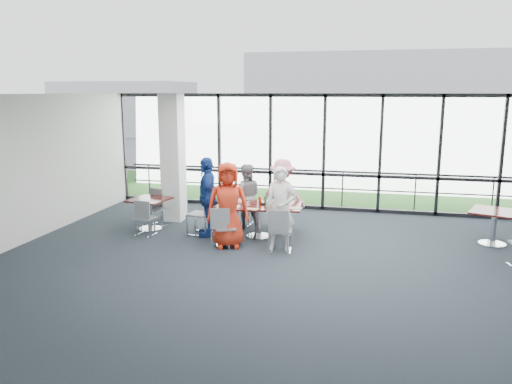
% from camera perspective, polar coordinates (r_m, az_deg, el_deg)
% --- Properties ---
extents(floor, '(12.00, 10.00, 0.02)m').
position_cam_1_polar(floor, '(9.35, 4.47, -8.99)').
color(floor, '#20272F').
rests_on(floor, ground).
extents(ceiling, '(12.00, 10.00, 0.04)m').
position_cam_1_polar(ceiling, '(8.77, 4.80, 11.08)').
color(ceiling, white).
rests_on(ceiling, ground).
extents(wall_left, '(0.10, 10.00, 3.20)m').
position_cam_1_polar(wall_left, '(11.45, -26.57, 1.94)').
color(wall_left, silver).
rests_on(wall_left, ground).
extents(wall_front, '(12.00, 0.10, 3.20)m').
position_cam_1_polar(wall_front, '(4.23, -5.89, -11.52)').
color(wall_front, silver).
rests_on(wall_front, ground).
extents(curtain_wall_back, '(12.00, 0.10, 3.20)m').
position_cam_1_polar(curtain_wall_back, '(13.83, 7.78, 4.47)').
color(curtain_wall_back, white).
rests_on(curtain_wall_back, ground).
extents(structural_column, '(0.50, 0.50, 3.20)m').
position_cam_1_polar(structural_column, '(12.76, -9.48, 3.85)').
color(structural_column, white).
rests_on(structural_column, ground).
extents(apron, '(80.00, 70.00, 0.02)m').
position_cam_1_polar(apron, '(19.00, 9.12, 1.36)').
color(apron, slate).
rests_on(apron, ground).
extents(grass_strip, '(80.00, 5.00, 0.01)m').
position_cam_1_polar(grass_strip, '(17.03, 8.62, 0.32)').
color(grass_strip, '#2C5E25').
rests_on(grass_strip, ground).
extents(hangar_main, '(24.00, 10.00, 6.00)m').
position_cam_1_polar(hangar_main, '(40.76, 17.34, 10.54)').
color(hangar_main, silver).
rests_on(hangar_main, ground).
extents(hangar_aux, '(10.00, 6.00, 4.00)m').
position_cam_1_polar(hangar_aux, '(41.46, -14.71, 9.31)').
color(hangar_aux, silver).
rests_on(hangar_aux, ground).
extents(guard_rail, '(12.00, 0.06, 0.06)m').
position_cam_1_polar(guard_rail, '(14.59, 7.89, 0.45)').
color(guard_rail, '#2D2D33').
rests_on(guard_rail, ground).
extents(main_table, '(1.98, 1.22, 0.75)m').
position_cam_1_polar(main_table, '(11.23, 0.35, -2.10)').
color(main_table, '#36110D').
rests_on(main_table, ground).
extents(side_table_left, '(0.98, 0.98, 0.75)m').
position_cam_1_polar(side_table_left, '(12.11, -12.08, -1.31)').
color(side_table_left, '#36110D').
rests_on(side_table_left, ground).
extents(side_table_right, '(1.20, 1.20, 0.75)m').
position_cam_1_polar(side_table_right, '(11.82, 25.62, -2.44)').
color(side_table_right, '#36110D').
rests_on(side_table_right, ground).
extents(diner_near_left, '(1.02, 0.81, 1.81)m').
position_cam_1_polar(diner_near_left, '(10.48, -3.23, -1.50)').
color(diner_near_left, red).
rests_on(diner_near_left, ground).
extents(diner_near_right, '(0.66, 0.49, 1.75)m').
position_cam_1_polar(diner_near_right, '(10.29, 2.81, -1.92)').
color(diner_near_right, silver).
rests_on(diner_near_right, ground).
extents(diner_far_left, '(0.85, 0.65, 1.56)m').
position_cam_1_polar(diner_far_left, '(11.97, -1.17, -0.49)').
color(diner_far_left, gray).
rests_on(diner_far_left, ground).
extents(diner_far_right, '(1.15, 0.70, 1.68)m').
position_cam_1_polar(diner_far_right, '(11.92, 3.04, -0.25)').
color(diner_far_right, '#D7798E').
rests_on(diner_far_right, ground).
extents(diner_end, '(0.87, 1.19, 1.81)m').
position_cam_1_polar(diner_end, '(11.34, -5.57, -0.54)').
color(diner_end, navy).
rests_on(diner_end, ground).
extents(chair_main_nl, '(0.54, 0.54, 0.86)m').
position_cam_1_polar(chair_main_nl, '(10.54, -3.47, -4.10)').
color(chair_main_nl, slate).
rests_on(chair_main_nl, ground).
extents(chair_main_nr, '(0.48, 0.48, 0.89)m').
position_cam_1_polar(chair_main_nr, '(10.27, 2.90, -4.42)').
color(chair_main_nr, slate).
rests_on(chair_main_nr, ground).
extents(chair_main_fl, '(0.45, 0.45, 0.87)m').
position_cam_1_polar(chair_main_fl, '(12.31, -1.47, -1.79)').
color(chair_main_fl, slate).
rests_on(chair_main_fl, ground).
extents(chair_main_fr, '(0.50, 0.50, 0.94)m').
position_cam_1_polar(chair_main_fr, '(12.06, 2.76, -1.91)').
color(chair_main_fr, slate).
rests_on(chair_main_fr, ground).
extents(chair_main_end, '(0.54, 0.54, 0.96)m').
position_cam_1_polar(chair_main_end, '(11.53, -6.42, -2.52)').
color(chair_main_end, slate).
rests_on(chair_main_end, ground).
extents(chair_spare_la, '(0.45, 0.45, 0.83)m').
position_cam_1_polar(chair_spare_la, '(11.69, -12.54, -2.89)').
color(chair_spare_la, slate).
rests_on(chair_spare_la, ground).
extents(chair_spare_lb, '(0.55, 0.55, 0.88)m').
position_cam_1_polar(chair_spare_lb, '(12.42, -11.30, -1.87)').
color(chair_spare_lb, slate).
rests_on(chair_spare_lb, ground).
extents(plate_nl, '(0.26, 0.26, 0.01)m').
position_cam_1_polar(plate_nl, '(11.00, -2.45, -1.67)').
color(plate_nl, white).
rests_on(plate_nl, main_table).
extents(plate_nr, '(0.28, 0.28, 0.01)m').
position_cam_1_polar(plate_nr, '(10.85, 2.99, -1.86)').
color(plate_nr, white).
rests_on(plate_nr, main_table).
extents(plate_fl, '(0.28, 0.28, 0.01)m').
position_cam_1_polar(plate_fl, '(11.57, -1.87, -1.01)').
color(plate_fl, white).
rests_on(plate_fl, main_table).
extents(plate_fr, '(0.25, 0.25, 0.01)m').
position_cam_1_polar(plate_fr, '(11.48, 2.82, -1.12)').
color(plate_fr, white).
rests_on(plate_fr, main_table).
extents(plate_end, '(0.27, 0.27, 0.01)m').
position_cam_1_polar(plate_end, '(11.35, -3.46, -1.27)').
color(plate_end, white).
rests_on(plate_end, main_table).
extents(tumbler_a, '(0.07, 0.07, 0.14)m').
position_cam_1_polar(tumbler_a, '(11.01, -0.93, -1.33)').
color(tumbler_a, white).
rests_on(tumbler_a, main_table).
extents(tumbler_b, '(0.06, 0.06, 0.13)m').
position_cam_1_polar(tumbler_b, '(10.97, 1.94, -1.41)').
color(tumbler_b, white).
rests_on(tumbler_b, main_table).
extents(tumbler_c, '(0.07, 0.07, 0.15)m').
position_cam_1_polar(tumbler_c, '(11.38, 0.46, -0.87)').
color(tumbler_c, white).
rests_on(tumbler_c, main_table).
extents(tumbler_d, '(0.06, 0.06, 0.13)m').
position_cam_1_polar(tumbler_d, '(11.10, -3.15, -1.26)').
color(tumbler_d, white).
rests_on(tumbler_d, main_table).
extents(menu_a, '(0.29, 0.22, 0.00)m').
position_cam_1_polar(menu_a, '(10.79, -0.48, -1.95)').
color(menu_a, white).
rests_on(menu_a, main_table).
extents(menu_b, '(0.28, 0.20, 0.00)m').
position_cam_1_polar(menu_b, '(10.91, 4.55, -1.83)').
color(menu_b, white).
rests_on(menu_b, main_table).
extents(menu_c, '(0.34, 0.31, 0.00)m').
position_cam_1_polar(menu_c, '(11.60, 1.56, -1.01)').
color(menu_c, white).
rests_on(menu_c, main_table).
extents(condiment_caddy, '(0.10, 0.07, 0.04)m').
position_cam_1_polar(condiment_caddy, '(11.20, 0.85, -1.36)').
color(condiment_caddy, black).
rests_on(condiment_caddy, main_table).
extents(ketchup_bottle, '(0.06, 0.06, 0.18)m').
position_cam_1_polar(ketchup_bottle, '(11.22, 0.41, -0.97)').
color(ketchup_bottle, '#AE2105').
rests_on(ketchup_bottle, main_table).
extents(green_bottle, '(0.05, 0.05, 0.20)m').
position_cam_1_polar(green_bottle, '(11.18, 1.07, -0.96)').
color(green_bottle, '#146D25').
rests_on(green_bottle, main_table).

